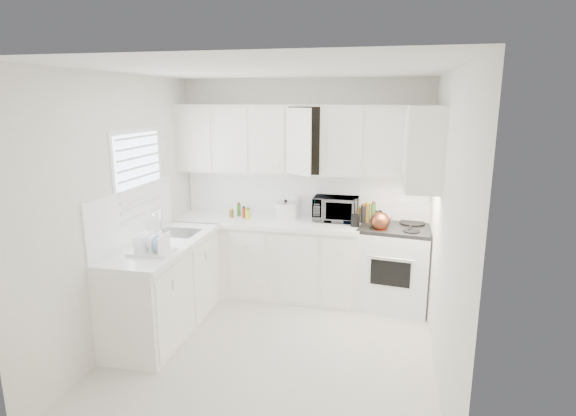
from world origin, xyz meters
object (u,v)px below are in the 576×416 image
(stove, at_px, (395,255))
(dish_rack, at_px, (151,242))
(tea_kettle, at_px, (380,220))
(utensil_crock, at_px, (356,212))
(rice_cooker, at_px, (286,210))
(microwave, at_px, (336,206))

(stove, height_order, dish_rack, stove)
(tea_kettle, bearing_deg, dish_rack, -123.48)
(stove, bearing_deg, utensil_crock, -162.94)
(tea_kettle, xyz_separation_m, utensil_crock, (-0.28, 0.08, 0.05))
(rice_cooker, relative_size, utensil_crock, 0.75)
(rice_cooker, height_order, dish_rack, rice_cooker)
(microwave, bearing_deg, tea_kettle, -29.92)
(utensil_crock, bearing_deg, microwave, 137.22)
(tea_kettle, relative_size, microwave, 0.51)
(stove, bearing_deg, microwave, 175.34)
(stove, height_order, tea_kettle, stove)
(rice_cooker, xyz_separation_m, dish_rack, (-0.95, -1.50, -0.02))
(dish_rack, bearing_deg, utensil_crock, 34.22)
(tea_kettle, relative_size, dish_rack, 0.69)
(microwave, height_order, utensil_crock, microwave)
(tea_kettle, xyz_separation_m, dish_rack, (-2.07, -1.29, -0.01))
(rice_cooker, bearing_deg, stove, 6.39)
(tea_kettle, bearing_deg, stove, 66.25)
(stove, distance_m, microwave, 0.89)
(tea_kettle, bearing_deg, utensil_crock, -172.17)
(tea_kettle, bearing_deg, rice_cooker, -166.08)
(utensil_crock, bearing_deg, dish_rack, -142.54)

